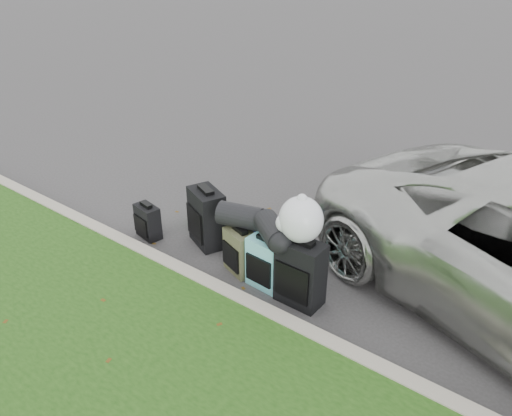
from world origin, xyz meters
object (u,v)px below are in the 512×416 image
Objects in this scene: suitcase_large_black_left at (207,218)px; suitcase_large_black_right at (300,273)px; suitcase_small_black at (148,222)px; tote_navy at (244,235)px; suitcase_teal at (266,263)px; suitcase_olive at (241,251)px; tote_green at (202,213)px.

suitcase_large_black_left is 1.01× the size of suitcase_large_black_right.
tote_navy is at bearing 38.73° from suitcase_small_black.
tote_navy is at bearing 148.35° from suitcase_teal.
suitcase_large_black_right is (0.92, -0.06, 0.11)m from suitcase_olive.
suitcase_large_black_right is (1.70, -0.31, -0.00)m from suitcase_large_black_left.
suitcase_teal is at bearing -49.63° from tote_navy.
suitcase_large_black_left is 2.56× the size of tote_navy.
suitcase_large_black_left reaches higher than suitcase_olive.
suitcase_teal is 0.49m from suitcase_large_black_right.
suitcase_olive is at bearing -69.46° from tote_navy.
suitcase_olive is at bearing 177.24° from suitcase_teal.
suitcase_large_black_left is at bearing -162.28° from tote_navy.
suitcase_large_black_right reaches higher than tote_green.
suitcase_small_black is 0.88m from suitcase_large_black_left.
tote_green is at bearing 173.15° from suitcase_olive.
suitcase_large_black_right is at bearing 1.74° from suitcase_teal.
suitcase_teal is 0.81× the size of suitcase_large_black_right.
suitcase_teal is at bearing 9.76° from suitcase_large_black_left.
suitcase_teal is at bearing 13.08° from suitcase_small_black.
suitcase_olive reaches higher than tote_green.
suitcase_olive is 1.64× the size of tote_green.
suitcase_small_black is 1.36× the size of tote_green.
suitcase_large_black_left reaches higher than tote_navy.
tote_navy is at bearing -28.61° from tote_green.
suitcase_olive is (1.56, 0.14, 0.05)m from suitcase_small_black.
suitcase_olive reaches higher than suitcase_small_black.
suitcase_large_black_left is 1.72m from suitcase_large_black_right.
suitcase_large_black_right is (2.48, 0.07, 0.15)m from suitcase_small_black.
suitcase_olive is at bearing 176.58° from suitcase_large_black_right.
suitcase_teal is (0.43, -0.05, 0.03)m from suitcase_olive.
suitcase_small_black is 0.75× the size of suitcase_teal.
suitcase_small_black is at bearing -177.83° from suitcase_large_black_right.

